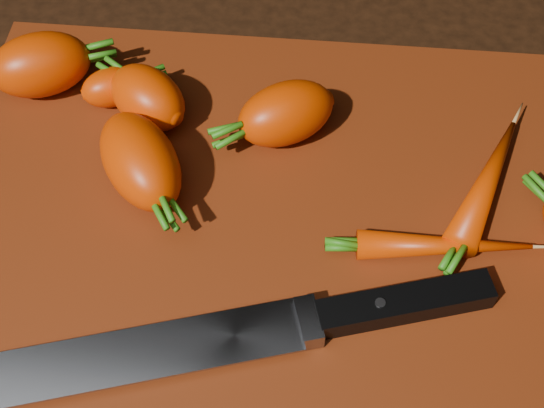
{
  "coord_description": "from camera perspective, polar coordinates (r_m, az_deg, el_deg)",
  "views": [
    {
      "loc": [
        0.03,
        -0.3,
        0.48
      ],
      "look_at": [
        0.0,
        0.01,
        0.03
      ],
      "focal_mm": 50.0,
      "sensor_mm": 36.0,
      "label": 1
    }
  ],
  "objects": [
    {
      "name": "ground",
      "position": [
        0.57,
        -0.09,
        -2.83
      ],
      "size": [
        2.0,
        2.0,
        0.01
      ],
      "primitive_type": "cube",
      "color": "black"
    },
    {
      "name": "cutting_board",
      "position": [
        0.56,
        -0.09,
        -2.24
      ],
      "size": [
        0.5,
        0.4,
        0.01
      ],
      "primitive_type": "cube",
      "color": "#5B220D",
      "rests_on": "ground"
    },
    {
      "name": "carrot_0",
      "position": [
        0.65,
        -17.05,
        9.99
      ],
      "size": [
        0.1,
        0.08,
        0.05
      ],
      "primitive_type": "ellipsoid",
      "rotation": [
        0.0,
        0.0,
        0.41
      ],
      "color": "#CD3603",
      "rests_on": "cutting_board"
    },
    {
      "name": "carrot_1",
      "position": [
        0.61,
        -9.35,
        7.92
      ],
      "size": [
        0.08,
        0.08,
        0.05
      ],
      "primitive_type": "ellipsoid",
      "rotation": [
        0.0,
        0.0,
        2.49
      ],
      "color": "#CD3603",
      "rests_on": "cutting_board"
    },
    {
      "name": "carrot_2",
      "position": [
        0.57,
        -9.88,
        3.21
      ],
      "size": [
        0.09,
        0.11,
        0.05
      ],
      "primitive_type": "ellipsoid",
      "rotation": [
        0.0,
        0.0,
        -0.99
      ],
      "color": "#CD3603",
      "rests_on": "cutting_board"
    },
    {
      "name": "carrot_3",
      "position": [
        0.59,
        1.04,
        6.83
      ],
      "size": [
        0.09,
        0.08,
        0.05
      ],
      "primitive_type": "ellipsoid",
      "rotation": [
        0.0,
        0.0,
        3.66
      ],
      "color": "#CD3603",
      "rests_on": "cutting_board"
    },
    {
      "name": "carrot_4",
      "position": [
        0.63,
        -11.97,
        8.61
      ],
      "size": [
        0.06,
        0.05,
        0.03
      ],
      "primitive_type": "ellipsoid",
      "rotation": [
        0.0,
        0.0,
        0.45
      ],
      "color": "#CD3603",
      "rests_on": "cutting_board"
    },
    {
      "name": "carrot_6",
      "position": [
        0.58,
        15.91,
        1.63
      ],
      "size": [
        0.07,
        0.13,
        0.03
      ],
      "primitive_type": "ellipsoid",
      "rotation": [
        0.0,
        0.0,
        1.18
      ],
      "color": "#CD3603",
      "rests_on": "cutting_board"
    },
    {
      "name": "carrot_7",
      "position": [
        0.55,
        12.86,
        -3.07
      ],
      "size": [
        0.12,
        0.03,
        0.02
      ],
      "primitive_type": "ellipsoid",
      "rotation": [
        0.0,
        0.0,
        0.08
      ],
      "color": "#CD3603",
      "rests_on": "cutting_board"
    },
    {
      "name": "knife",
      "position": [
        0.5,
        -7.53,
        -10.69
      ],
      "size": [
        0.34,
        0.13,
        0.02
      ],
      "rotation": [
        0.0,
        0.0,
        0.29
      ],
      "color": "gray",
      "rests_on": "cutting_board"
    }
  ]
}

